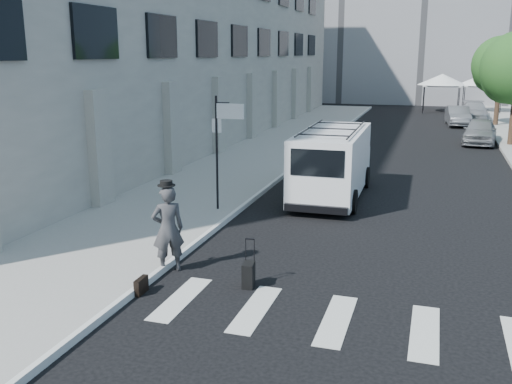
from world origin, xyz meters
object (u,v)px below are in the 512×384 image
Objects in this scene: parked_car_c at (474,112)px; parked_car_b at (458,116)px; suitcase at (249,275)px; parked_car_a at (480,131)px; businessman at (168,229)px; cargo_van at (333,162)px; briefcase at (141,286)px.

parked_car_b is at bearing -110.64° from parked_car_c.
suitcase is 23.41m from parked_car_a.
cargo_van is at bearing -143.37° from businessman.
parked_car_a reaches higher than parked_car_c.
parked_car_a is (5.95, 22.64, 0.43)m from suitcase.
cargo_van is 1.55× the size of parked_car_b.
suitcase is 0.22× the size of parked_car_c.
parked_car_c is (0.30, 11.67, -0.02)m from parked_car_a.
parked_car_c is (5.97, 25.84, -0.52)m from cargo_van.
businessman reaches higher than briefcase.
suitcase is 0.26× the size of parked_car_b.
businessman reaches higher than parked_car_a.
cargo_van is 26.53m from parked_car_c.
businessman is 0.50× the size of parked_car_b.
cargo_van reaches higher than briefcase.
briefcase is at bearing -107.48° from parked_car_b.
briefcase is 32.71m from parked_car_b.
cargo_van reaches higher than businessman.
parked_car_a reaches higher than briefcase.
suitcase is at bearing -104.25° from parked_car_b.
parked_car_c reaches higher than briefcase.
businessman is at bearing 163.65° from suitcase.
suitcase is 31.34m from parked_car_b.
briefcase is 0.07× the size of cargo_van.
parked_car_a is (5.66, 14.17, -0.50)m from cargo_van.
businessman is 8.46m from cargo_van.
parked_car_c is at bearing -141.20° from businessman.
cargo_van is 1.32× the size of parked_car_c.
suitcase is 8.52m from cargo_van.
businessman is at bearing -108.00° from parked_car_b.
suitcase is 0.17× the size of cargo_van.
parked_car_c is (1.23, 3.37, 0.02)m from parked_car_b.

